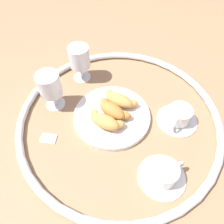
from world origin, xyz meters
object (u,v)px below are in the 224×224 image
object	(u,v)px
juice_glass_left	(79,58)
juice_glass_right	(50,86)
croissant_small	(113,110)
coffee_cup_near	(179,116)
coffee_cup_far	(164,174)
pastry_plate	(112,115)
croissant_extra	(120,100)
croissant_large	(105,121)
sugar_packet	(48,138)

from	to	relation	value
juice_glass_left	juice_glass_right	distance (m)	0.16
croissant_small	coffee_cup_near	size ratio (longest dim) A/B	0.98
croissant_small	coffee_cup_far	size ratio (longest dim) A/B	0.98
pastry_plate	coffee_cup_far	xyz separation A→B (m)	(0.25, -0.02, 0.02)
coffee_cup_far	croissant_extra	bearing A→B (deg)	166.72
croissant_large	coffee_cup_near	xyz separation A→B (m)	(0.13, 0.21, -0.01)
juice_glass_left	sugar_packet	size ratio (longest dim) A/B	2.80
pastry_plate	sugar_packet	size ratio (longest dim) A/B	5.24
croissant_small	juice_glass_right	xyz separation A→B (m)	(-0.17, -0.13, 0.06)
coffee_cup_near	juice_glass_right	distance (m)	0.44
pastry_plate	juice_glass_right	distance (m)	0.23
coffee_cup_far	juice_glass_left	xyz separation A→B (m)	(-0.48, 0.04, 0.07)
coffee_cup_far	sugar_packet	size ratio (longest dim) A/B	2.72
croissant_large	juice_glass_left	world-z (taller)	juice_glass_left
croissant_extra	sugar_packet	distance (m)	0.27
pastry_plate	juice_glass_left	world-z (taller)	juice_glass_left
croissant_extra	sugar_packet	size ratio (longest dim) A/B	2.52
croissant_extra	juice_glass_left	xyz separation A→B (m)	(-0.21, -0.02, 0.05)
croissant_small	coffee_cup_near	bearing A→B (deg)	47.69
pastry_plate	croissant_large	world-z (taller)	croissant_large
croissant_small	coffee_cup_near	world-z (taller)	same
croissant_large	sugar_packet	distance (m)	0.19
croissant_small	sugar_packet	bearing A→B (deg)	-104.49
coffee_cup_near	juice_glass_right	xyz separation A→B (m)	(-0.32, -0.29, 0.07)
croissant_small	juice_glass_left	distance (m)	0.24
croissant_extra	juice_glass_left	bearing A→B (deg)	-173.88
croissant_large	coffee_cup_near	size ratio (longest dim) A/B	0.91
pastry_plate	croissant_extra	size ratio (longest dim) A/B	2.08
coffee_cup_near	juice_glass_right	bearing A→B (deg)	-137.53
pastry_plate	croissant_extra	xyz separation A→B (m)	(-0.02, 0.05, 0.03)
coffee_cup_near	sugar_packet	bearing A→B (deg)	-118.26
sugar_packet	juice_glass_left	bearing A→B (deg)	81.67
sugar_packet	coffee_cup_far	bearing A→B (deg)	-11.66
coffee_cup_near	sugar_packet	world-z (taller)	coffee_cup_near
croissant_small	sugar_packet	size ratio (longest dim) A/B	2.66
pastry_plate	sugar_packet	distance (m)	0.22
juice_glass_left	sugar_packet	bearing A→B (deg)	-54.19
juice_glass_left	croissant_small	bearing A→B (deg)	-5.84
croissant_small	croissant_extra	world-z (taller)	same
croissant_large	sugar_packet	bearing A→B (deg)	-113.77
coffee_cup_near	juice_glass_right	size ratio (longest dim) A/B	0.97
coffee_cup_far	juice_glass_right	distance (m)	0.44
pastry_plate	coffee_cup_far	world-z (taller)	coffee_cup_far
croissant_large	croissant_small	size ratio (longest dim) A/B	0.93
juice_glass_left	juice_glass_right	bearing A→B (deg)	-68.69
coffee_cup_near	sugar_packet	size ratio (longest dim) A/B	2.72
croissant_extra	juice_glass_right	bearing A→B (deg)	-130.67
coffee_cup_near	coffee_cup_far	world-z (taller)	same
pastry_plate	sugar_packet	world-z (taller)	pastry_plate
croissant_small	coffee_cup_far	bearing A→B (deg)	-4.26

